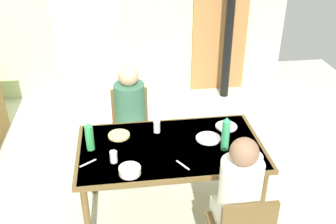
% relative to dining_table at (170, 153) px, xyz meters
% --- Properties ---
extents(ground_plane, '(7.10, 7.10, 0.00)m').
position_rel_dining_table_xyz_m(ground_plane, '(-0.27, -0.08, -0.68)').
color(ground_plane, beige).
extents(door_wooden, '(0.80, 0.05, 2.00)m').
position_rel_dining_table_xyz_m(door_wooden, '(1.08, 2.57, 0.32)').
color(door_wooden, '#9E6838').
rests_on(door_wooden, ground_plane).
extents(stove_pipe_column, '(0.12, 0.12, 2.79)m').
position_rel_dining_table_xyz_m(stove_pipe_column, '(1.13, 2.30, 0.72)').
color(stove_pipe_column, black).
rests_on(stove_pipe_column, ground_plane).
extents(curtain_panel, '(0.90, 0.03, 2.34)m').
position_rel_dining_table_xyz_m(curtain_panel, '(-0.81, 2.55, 0.50)').
color(curtain_panel, white).
rests_on(curtain_panel, ground_plane).
extents(dining_table, '(1.57, 0.89, 0.75)m').
position_rel_dining_table_xyz_m(dining_table, '(0.00, 0.00, 0.00)').
color(dining_table, brown).
rests_on(dining_table, ground_plane).
extents(chair_far_diner, '(0.40, 0.40, 0.87)m').
position_rel_dining_table_xyz_m(chair_far_diner, '(-0.31, 0.80, -0.18)').
color(chair_far_diner, brown).
rests_on(chair_far_diner, ground_plane).
extents(person_near_diner, '(0.30, 0.37, 0.77)m').
position_rel_dining_table_xyz_m(person_near_diner, '(0.40, -0.66, 0.10)').
color(person_near_diner, white).
rests_on(person_near_diner, ground_plane).
extents(person_far_diner, '(0.30, 0.37, 0.77)m').
position_rel_dining_table_xyz_m(person_far_diner, '(-0.31, 0.66, 0.10)').
color(person_far_diner, '#3A674C').
rests_on(person_far_diner, ground_plane).
extents(water_bottle_green_near, '(0.07, 0.07, 0.31)m').
position_rel_dining_table_xyz_m(water_bottle_green_near, '(0.44, -0.10, 0.21)').
color(water_bottle_green_near, '#329B5D').
rests_on(water_bottle_green_near, dining_table).
extents(water_bottle_green_far, '(0.07, 0.07, 0.26)m').
position_rel_dining_table_xyz_m(water_bottle_green_far, '(-0.67, 0.05, 0.19)').
color(water_bottle_green_far, green).
rests_on(water_bottle_green_far, dining_table).
extents(serving_bowl_center, '(0.17, 0.17, 0.05)m').
position_rel_dining_table_xyz_m(serving_bowl_center, '(-0.36, -0.32, 0.10)').
color(serving_bowl_center, white).
rests_on(serving_bowl_center, dining_table).
extents(dinner_plate_near_left, '(0.22, 0.22, 0.01)m').
position_rel_dining_table_xyz_m(dinner_plate_near_left, '(0.34, 0.07, 0.07)').
color(dinner_plate_near_left, white).
rests_on(dinner_plate_near_left, dining_table).
extents(dinner_plate_near_right, '(0.22, 0.22, 0.01)m').
position_rel_dining_table_xyz_m(dinner_plate_near_right, '(0.62, -0.24, 0.07)').
color(dinner_plate_near_right, white).
rests_on(dinner_plate_near_right, dining_table).
extents(dinner_plate_far_center, '(0.20, 0.20, 0.01)m').
position_rel_dining_table_xyz_m(dinner_plate_far_center, '(0.55, 0.24, 0.07)').
color(dinner_plate_far_center, white).
rests_on(dinner_plate_far_center, dining_table).
extents(drinking_glass_by_near_diner, '(0.06, 0.06, 0.11)m').
position_rel_dining_table_xyz_m(drinking_glass_by_near_diner, '(-0.09, 0.24, 0.12)').
color(drinking_glass_by_near_diner, silver).
rests_on(drinking_glass_by_near_diner, dining_table).
extents(drinking_glass_by_far_diner, '(0.06, 0.06, 0.10)m').
position_rel_dining_table_xyz_m(drinking_glass_by_far_diner, '(-0.48, -0.16, 0.12)').
color(drinking_glass_by_far_diner, silver).
rests_on(drinking_glass_by_far_diner, dining_table).
extents(bread_plate_sliced, '(0.19, 0.19, 0.02)m').
position_rel_dining_table_xyz_m(bread_plate_sliced, '(-0.43, 0.21, 0.08)').
color(bread_plate_sliced, '#DBB77A').
rests_on(bread_plate_sliced, dining_table).
extents(cutlery_knife_near, '(0.13, 0.10, 0.00)m').
position_rel_dining_table_xyz_m(cutlery_knife_near, '(-0.68, -0.15, 0.07)').
color(cutlery_knife_near, silver).
rests_on(cutlery_knife_near, dining_table).
extents(cutlery_fork_near, '(0.09, 0.14, 0.00)m').
position_rel_dining_table_xyz_m(cutlery_fork_near, '(0.06, -0.28, 0.07)').
color(cutlery_fork_near, silver).
rests_on(cutlery_fork_near, dining_table).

